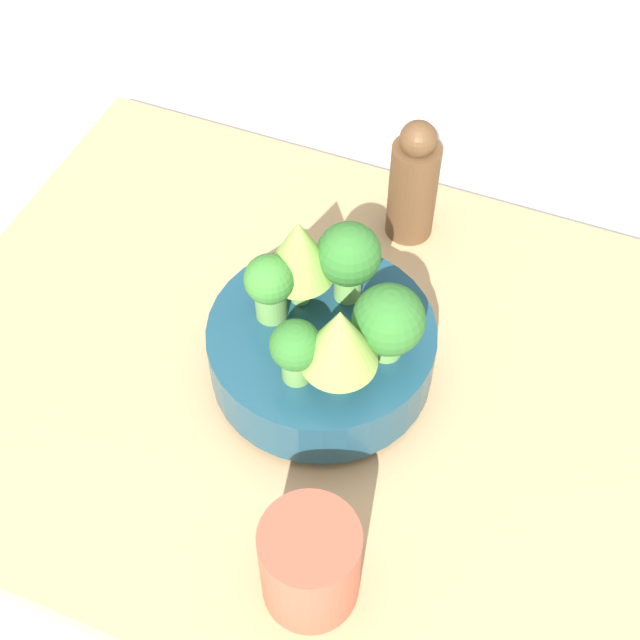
% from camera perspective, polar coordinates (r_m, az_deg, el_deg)
% --- Properties ---
extents(ground_plane, '(6.00, 6.00, 0.00)m').
position_cam_1_polar(ground_plane, '(0.90, 1.06, -4.93)').
color(ground_plane, silver).
extents(table, '(0.84, 0.60, 0.03)m').
position_cam_1_polar(table, '(0.89, 1.07, -4.41)').
color(table, tan).
rests_on(table, ground_plane).
extents(bowl, '(0.21, 0.21, 0.07)m').
position_cam_1_polar(bowl, '(0.84, -0.00, -2.13)').
color(bowl, navy).
rests_on(bowl, table).
extents(romanesco_piece_near, '(0.07, 0.07, 0.10)m').
position_cam_1_polar(romanesco_piece_near, '(0.79, -1.35, 4.49)').
color(romanesco_piece_near, '#7AB256').
rests_on(romanesco_piece_near, bowl).
extents(broccoli_floret_back, '(0.05, 0.05, 0.07)m').
position_cam_1_polar(broccoli_floret_back, '(0.76, -1.56, -1.87)').
color(broccoli_floret_back, '#609347').
rests_on(broccoli_floret_back, bowl).
extents(romanesco_piece_far, '(0.07, 0.07, 0.10)m').
position_cam_1_polar(romanesco_piece_far, '(0.74, 1.25, -1.25)').
color(romanesco_piece_far, '#609347').
rests_on(romanesco_piece_far, bowl).
extents(broccoli_floret_left, '(0.06, 0.06, 0.08)m').
position_cam_1_polar(broccoli_floret_left, '(0.77, 4.30, -0.34)').
color(broccoli_floret_left, '#6BA34C').
rests_on(broccoli_floret_left, bowl).
extents(broccoli_floret_right, '(0.05, 0.05, 0.07)m').
position_cam_1_polar(broccoli_floret_right, '(0.80, -3.15, 2.42)').
color(broccoli_floret_right, '#609347').
rests_on(broccoli_floret_right, bowl).
extents(broccoli_floret_front, '(0.06, 0.06, 0.09)m').
position_cam_1_polar(broccoli_floret_front, '(0.81, 1.85, 4.04)').
color(broccoli_floret_front, '#7AB256').
rests_on(broccoli_floret_front, bowl).
extents(cup, '(0.08, 0.08, 0.10)m').
position_cam_1_polar(cup, '(0.73, -0.64, -15.32)').
color(cup, '#C64C38').
rests_on(cup, table).
extents(pepper_mill, '(0.05, 0.05, 0.15)m').
position_cam_1_polar(pepper_mill, '(0.96, 5.80, 8.78)').
color(pepper_mill, brown).
rests_on(pepper_mill, table).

